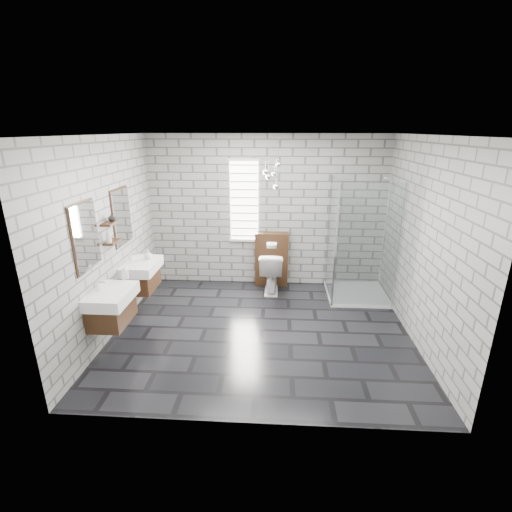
# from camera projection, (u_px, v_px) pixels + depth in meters

# --- Properties ---
(floor) EXTENTS (4.20, 3.60, 0.02)m
(floor) POSITION_uv_depth(u_px,v_px,m) (261.00, 331.00, 5.38)
(floor) COLOR black
(floor) RESTS_ON ground
(ceiling) EXTENTS (4.20, 3.60, 0.02)m
(ceiling) POSITION_uv_depth(u_px,v_px,m) (262.00, 134.00, 4.50)
(ceiling) COLOR white
(ceiling) RESTS_ON wall_back
(wall_back) EXTENTS (4.20, 0.02, 2.70)m
(wall_back) POSITION_uv_depth(u_px,v_px,m) (267.00, 212.00, 6.65)
(wall_back) COLOR gray
(wall_back) RESTS_ON floor
(wall_front) EXTENTS (4.20, 0.02, 2.70)m
(wall_front) POSITION_uv_depth(u_px,v_px,m) (252.00, 301.00, 3.23)
(wall_front) COLOR gray
(wall_front) RESTS_ON floor
(wall_left) EXTENTS (0.02, 3.60, 2.70)m
(wall_left) POSITION_uv_depth(u_px,v_px,m) (108.00, 238.00, 5.06)
(wall_left) COLOR gray
(wall_left) RESTS_ON floor
(wall_right) EXTENTS (0.02, 3.60, 2.70)m
(wall_right) POSITION_uv_depth(u_px,v_px,m) (424.00, 244.00, 4.82)
(wall_right) COLOR gray
(wall_right) RESTS_ON floor
(vanity_left) EXTENTS (0.47, 0.70, 1.57)m
(vanity_left) POSITION_uv_depth(u_px,v_px,m) (108.00, 297.00, 4.67)
(vanity_left) COLOR #3E2413
(vanity_left) RESTS_ON wall_left
(vanity_right) EXTENTS (0.47, 0.70, 1.57)m
(vanity_right) POSITION_uv_depth(u_px,v_px,m) (139.00, 267.00, 5.68)
(vanity_right) COLOR #3E2413
(vanity_right) RESTS_ON wall_left
(shelf_lower) EXTENTS (0.14, 0.30, 0.03)m
(shelf_lower) POSITION_uv_depth(u_px,v_px,m) (112.00, 242.00, 5.02)
(shelf_lower) COLOR #3E2413
(shelf_lower) RESTS_ON wall_left
(shelf_upper) EXTENTS (0.14, 0.30, 0.03)m
(shelf_upper) POSITION_uv_depth(u_px,v_px,m) (110.00, 223.00, 4.94)
(shelf_upper) COLOR #3E2413
(shelf_upper) RESTS_ON wall_left
(window) EXTENTS (0.56, 0.05, 1.48)m
(window) POSITION_uv_depth(u_px,v_px,m) (244.00, 201.00, 6.58)
(window) COLOR white
(window) RESTS_ON wall_back
(cistern_panel) EXTENTS (0.60, 0.20, 1.00)m
(cistern_panel) POSITION_uv_depth(u_px,v_px,m) (272.00, 259.00, 6.82)
(cistern_panel) COLOR #3E2413
(cistern_panel) RESTS_ON floor
(flush_plate) EXTENTS (0.18, 0.01, 0.12)m
(flush_plate) POSITION_uv_depth(u_px,v_px,m) (272.00, 245.00, 6.62)
(flush_plate) COLOR silver
(flush_plate) RESTS_ON cistern_panel
(shower_enclosure) EXTENTS (1.00, 1.00, 2.03)m
(shower_enclosure) POSITION_uv_depth(u_px,v_px,m) (354.00, 271.00, 6.24)
(shower_enclosure) COLOR white
(shower_enclosure) RESTS_ON floor
(pendant_cluster) EXTENTS (0.29, 0.26, 0.87)m
(pendant_cluster) POSITION_uv_depth(u_px,v_px,m) (273.00, 174.00, 6.00)
(pendant_cluster) COLOR silver
(pendant_cluster) RESTS_ON ceiling
(toilet) EXTENTS (0.41, 0.72, 0.73)m
(toilet) POSITION_uv_depth(u_px,v_px,m) (271.00, 271.00, 6.60)
(toilet) COLOR white
(toilet) RESTS_ON floor
(soap_bottle_a) EXTENTS (0.10, 0.11, 0.18)m
(soap_bottle_a) POSITION_uv_depth(u_px,v_px,m) (125.00, 272.00, 4.98)
(soap_bottle_a) COLOR #B2B2B2
(soap_bottle_a) RESTS_ON vanity_left
(soap_bottle_b) EXTENTS (0.15, 0.15, 0.15)m
(soap_bottle_b) POSITION_uv_depth(u_px,v_px,m) (148.00, 254.00, 5.74)
(soap_bottle_b) COLOR #B2B2B2
(soap_bottle_b) RESTS_ON vanity_right
(soap_bottle_c) EXTENTS (0.09, 0.09, 0.19)m
(soap_bottle_c) POSITION_uv_depth(u_px,v_px,m) (108.00, 236.00, 4.88)
(soap_bottle_c) COLOR #B2B2B2
(soap_bottle_c) RESTS_ON shelf_lower
(vase) EXTENTS (0.10, 0.10, 0.10)m
(vase) POSITION_uv_depth(u_px,v_px,m) (112.00, 217.00, 4.97)
(vase) COLOR #B2B2B2
(vase) RESTS_ON shelf_upper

